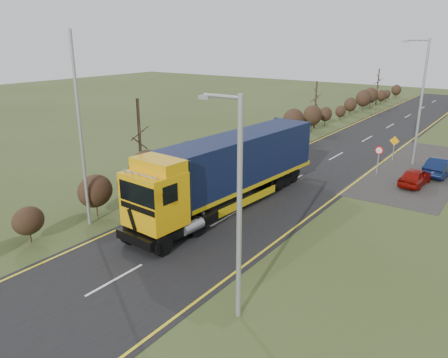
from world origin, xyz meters
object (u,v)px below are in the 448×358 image
lorry (229,167)px  streetlight_near (237,203)px  car_blue_sedan (441,167)px  speed_sign (379,155)px  car_red_hatchback (415,177)px

lorry → streetlight_near: (6.25, -8.59, 1.93)m
lorry → streetlight_near: streetlight_near is taller
car_blue_sedan → speed_sign: (-3.75, -2.54, 0.83)m
car_red_hatchback → streetlight_near: (-1.76, -18.91, 3.72)m
car_red_hatchback → speed_sign: speed_sign is taller
speed_sign → car_blue_sedan: bearing=34.1°
car_blue_sedan → streetlight_near: 22.74m
car_red_hatchback → car_blue_sedan: (0.99, 3.37, 0.06)m
streetlight_near → speed_sign: (-0.99, 19.74, -2.82)m
car_blue_sedan → speed_sign: size_ratio=1.85×
lorry → car_red_hatchback: 13.18m
lorry → car_blue_sedan: 16.47m
car_red_hatchback → lorry: bearing=56.8°
car_blue_sedan → streetlight_near: streetlight_near is taller
streetlight_near → speed_sign: bearing=92.9°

